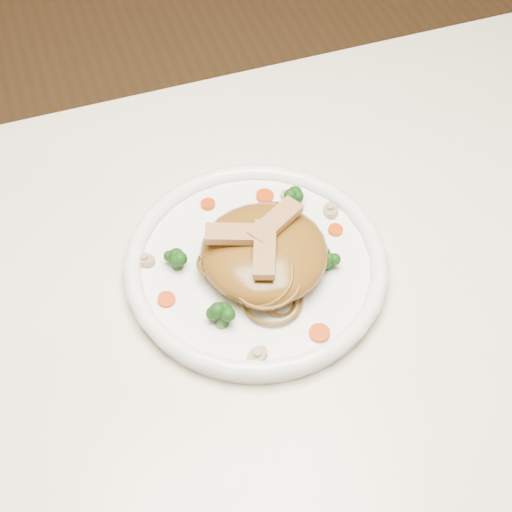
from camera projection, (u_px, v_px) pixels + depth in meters
name	position (u px, v px, depth m)	size (l,w,h in m)	color
table	(264.00, 362.00, 0.91)	(1.20, 0.80, 0.75)	#EDE4C9
plate	(256.00, 268.00, 0.86)	(0.29, 0.29, 0.02)	white
noodle_mound	(264.00, 252.00, 0.83)	(0.14, 0.14, 0.05)	brown
chicken_a	(275.00, 221.00, 0.82)	(0.07, 0.02, 0.01)	tan
chicken_b	(238.00, 234.00, 0.81)	(0.07, 0.02, 0.01)	tan
chicken_c	(265.00, 249.00, 0.80)	(0.07, 0.02, 0.01)	tan
broccoli_0	(293.00, 196.00, 0.90)	(0.03, 0.03, 0.03)	#12470E
broccoli_1	(177.00, 258.00, 0.84)	(0.03, 0.03, 0.03)	#12470E
broccoli_2	(221.00, 317.00, 0.80)	(0.03, 0.03, 0.03)	#12470E
broccoli_3	(329.00, 258.00, 0.84)	(0.03, 0.03, 0.03)	#12470E
carrot_0	(265.00, 196.00, 0.91)	(0.02, 0.02, 0.01)	#BB4006
carrot_1	(167.00, 300.00, 0.82)	(0.02, 0.02, 0.01)	#BB4006
carrot_2	(335.00, 230.00, 0.88)	(0.02, 0.02, 0.01)	#BB4006
carrot_3	(208.00, 204.00, 0.91)	(0.02, 0.02, 0.01)	#BB4006
carrot_4	(319.00, 333.00, 0.80)	(0.02, 0.02, 0.01)	#BB4006
mushroom_0	(257.00, 356.00, 0.78)	(0.03, 0.03, 0.01)	tan
mushroom_1	(331.00, 210.00, 0.90)	(0.02, 0.02, 0.01)	tan
mushroom_2	(145.00, 260.00, 0.86)	(0.02, 0.02, 0.01)	tan
mushroom_3	(288.00, 197.00, 0.91)	(0.02, 0.02, 0.01)	tan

